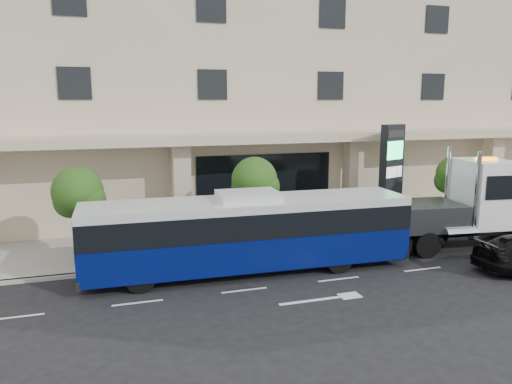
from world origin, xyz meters
The scene contains 10 objects.
ground centered at (0.00, 0.00, 0.00)m, with size 120.00×120.00×0.00m, color black.
sidewalk centered at (0.00, 5.00, 0.07)m, with size 120.00×6.00×0.15m, color gray.
curb centered at (0.00, 2.00, 0.07)m, with size 120.00×0.30×0.15m, color gray.
convention_center centered at (0.00, 15.42, 9.97)m, with size 60.00×17.60×20.00m.
tree_left centered at (-9.97, 3.59, 3.11)m, with size 2.27×2.20×4.22m.
tree_mid centered at (-1.97, 3.59, 3.26)m, with size 2.28×2.20×4.38m.
tree_right centered at (9.53, 3.59, 3.04)m, with size 2.10×2.00×4.04m.
city_bus centered at (-3.24, 0.52, 1.76)m, with size 13.71×3.30×3.45m.
tow_truck centered at (7.88, 0.73, 2.01)m, with size 10.77×3.65×4.88m.
signage_pylon centered at (5.89, 4.19, 3.08)m, with size 1.52×0.98×5.77m.
Camera 1 is at (-9.02, -18.88, 7.16)m, focal length 35.00 mm.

